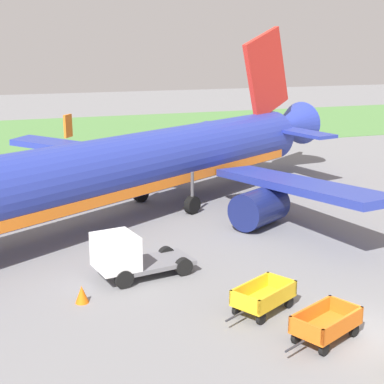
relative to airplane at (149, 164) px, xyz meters
name	(u,v)px	position (x,y,z in m)	size (l,w,h in m)	color
ground_plane	(366,335)	(2.92, -17.61, -3.05)	(220.00, 220.00, 0.00)	slate
grass_strip	(91,131)	(2.92, 35.09, -3.02)	(220.00, 28.00, 0.06)	#518442
airplane	(149,164)	(0.00, 0.00, 0.00)	(34.25, 28.51, 11.34)	#28389E
baggage_cart_second_in_row	(326,324)	(1.37, -17.42, -2.45)	(3.55, 2.29, 1.07)	orange
baggage_cart_third_in_row	(263,297)	(0.34, -14.67, -2.45)	(3.49, 2.40, 1.07)	gold
service_truck_beside_carts	(126,255)	(-3.83, -9.71, -1.95)	(4.62, 2.59, 2.10)	slate
traffic_cone_near_plane	(82,294)	(-6.10, -11.48, -2.70)	(0.54, 0.54, 0.72)	orange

